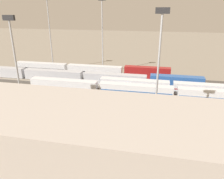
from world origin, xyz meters
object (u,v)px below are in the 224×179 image
Objects in this scene: train_on_track_4 at (168,92)px; light_mast_2 at (49,26)px; train_on_track_2 at (80,76)px; train_on_track_7 at (20,99)px; maintenance_shed at (118,150)px; light_mast_3 at (159,56)px; train_on_track_3 at (203,89)px; light_mast_0 at (102,27)px; light_mast_1 at (14,54)px; train_on_track_0 at (90,70)px.

train_on_track_4 is 57.08m from light_mast_2.
train_on_track_7 is at bearing 71.13° from train_on_track_2.
train_on_track_2 is 52.79m from maintenance_shed.
train_on_track_4 is at bearing -159.77° from train_on_track_7.
maintenance_shed is at bearing 74.57° from light_mast_3.
light_mast_3 reaches higher than train_on_track_2.
light_mast_0 is (37.66, -18.94, 16.83)m from train_on_track_3.
train_on_track_2 and train_on_track_4 have the same top height.
light_mast_2 is at bearing -56.17° from maintenance_shed.
maintenance_shed is at bearing 146.82° from light_mast_1.
light_mast_3 reaches higher than train_on_track_3.
train_on_track_0 is 41.38m from light_mast_1.
train_on_track_7 is 44.52m from light_mast_0.
light_mast_0 is 48.00m from light_mast_3.
train_on_track_4 is 39.57m from light_mast_0.
train_on_track_7 reaches higher than train_on_track_4.
train_on_track_3 is 55.80m from light_mast_1.
train_on_track_0 is at bearing -54.01° from light_mast_3.
light_mast_1 is (48.67, 23.44, 13.97)m from train_on_track_3.
light_mast_0 reaches higher than light_mast_3.
train_on_track_3 is (-11.05, -5.00, 0.04)m from train_on_track_4.
light_mast_3 is (-28.50, 28.18, 14.88)m from train_on_track_2.
train_on_track_2 is 3.64× the size of light_mast_1.
light_mast_1 reaches higher than train_on_track_7.
light_mast_3 is at bearing 57.59° from train_on_track_3.
train_on_track_0 is 17.97m from light_mast_0.
train_on_track_0 is 24.95m from light_mast_2.
train_on_track_7 is at bearing 20.23° from train_on_track_4.
train_on_track_4 is 38.50m from maintenance_shed.
train_on_track_4 is 3.00× the size of light_mast_0.
light_mast_1 is 0.82× the size of light_mast_2.
light_mast_0 reaches higher than train_on_track_4.
train_on_track_3 is 1.21× the size of maintenance_shed.
train_on_track_7 is at bearing -48.11° from light_mast_1.
light_mast_1 is 33.97m from light_mast_3.
train_on_track_7 is 1.56× the size of light_mast_0.
train_on_track_4 is at bearing -153.89° from light_mast_1.
train_on_track_2 is 42.75m from light_mast_3.
train_on_track_7 is (9.32, 35.00, 0.53)m from train_on_track_0.
train_on_track_2 is 3.41× the size of light_mast_3.
train_on_track_7 is at bearing -34.94° from maintenance_shed.
light_mast_0 is at bearing -73.87° from maintenance_shed.
light_mast_2 is (8.63, -38.09, 16.53)m from train_on_track_7.
train_on_track_2 is at bearing -44.67° from light_mast_3.
train_on_track_4 is 23.79m from light_mast_3.
maintenance_shed is (5.25, 19.04, -10.68)m from light_mast_3.
train_on_track_4 is at bearing 147.50° from train_on_track_0.
maintenance_shed reaches higher than train_on_track_3.
maintenance_shed is (-28.70, 18.77, -9.79)m from light_mast_1.
light_mast_2 is (22.73, 0.86, 0.20)m from light_mast_0.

